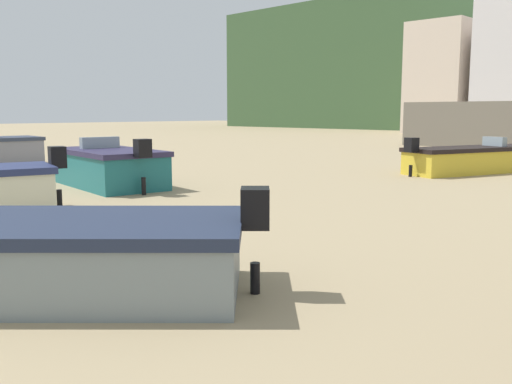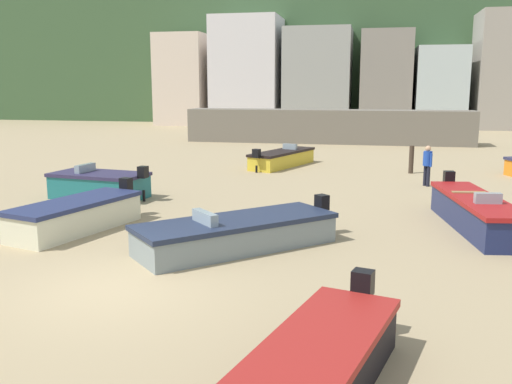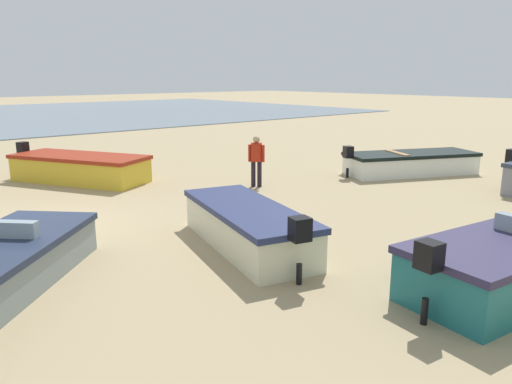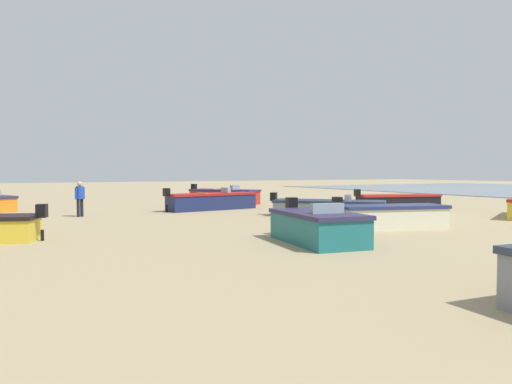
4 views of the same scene
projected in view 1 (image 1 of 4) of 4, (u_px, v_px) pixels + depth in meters
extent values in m
cube|color=beige|center=(443.00, 78.00, 46.98)|extent=(4.95, 5.09, 9.19)
cube|color=black|center=(255.00, 208.00, 5.49)|extent=(0.42, 0.42, 0.40)
cylinder|color=black|center=(255.00, 278.00, 5.59)|extent=(0.14, 0.14, 0.32)
cube|color=black|center=(57.00, 157.00, 10.36)|extent=(0.38, 0.36, 0.40)
cylinder|color=black|center=(60.00, 199.00, 10.47)|extent=(0.12, 0.12, 0.37)
cube|color=gold|center=(474.00, 162.00, 16.71)|extent=(2.72, 4.72, 0.66)
cube|color=black|center=(475.00, 149.00, 16.65)|extent=(2.83, 4.84, 0.12)
cube|color=black|center=(412.00, 145.00, 15.55)|extent=(0.40, 0.37, 0.40)
cylinder|color=black|center=(410.00, 171.00, 15.66)|extent=(0.13, 0.13, 0.33)
cube|color=#8C9EA8|center=(494.00, 141.00, 16.97)|extent=(0.77, 0.44, 0.28)
cube|color=#1D696D|center=(110.00, 170.00, 13.60)|extent=(3.45, 2.06, 0.79)
cube|color=#2C2747|center=(109.00, 152.00, 13.54)|extent=(3.56, 2.16, 0.12)
cube|color=black|center=(143.00, 148.00, 12.10)|extent=(0.32, 0.36, 0.40)
cylinder|color=black|center=(144.00, 186.00, 12.22)|extent=(0.11, 0.11, 0.39)
cube|color=#8C9EA8|center=(100.00, 143.00, 13.96)|extent=(0.34, 0.99, 0.28)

